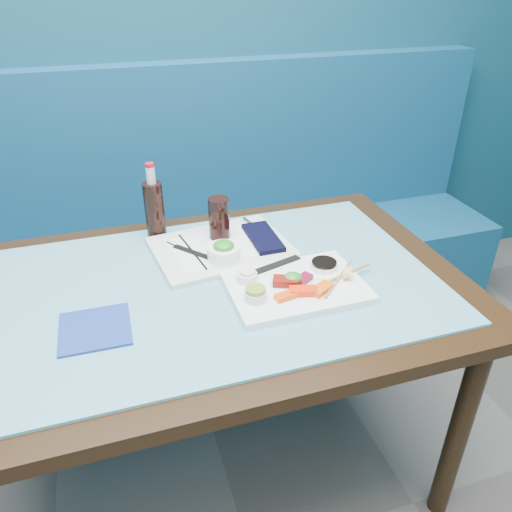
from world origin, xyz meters
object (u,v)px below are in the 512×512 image
object	(u,v)px
cola_glass	(219,218)
cola_bottle_body	(155,209)
booth_bench	(173,256)
sashimi_plate	(296,287)
seaweed_bowl	(224,253)
dining_table	(215,310)
serving_tray	(221,248)
blue_napkin	(95,329)

from	to	relation	value
cola_glass	cola_bottle_body	xyz separation A→B (m)	(-0.18, 0.11, 0.01)
booth_bench	sashimi_plate	world-z (taller)	booth_bench
seaweed_bowl	cola_glass	bearing A→B (deg)	81.25
booth_bench	dining_table	xyz separation A→B (m)	(0.00, -0.84, 0.29)
serving_tray	blue_napkin	world-z (taller)	serving_tray
dining_table	sashimi_plate	world-z (taller)	sashimi_plate
cola_bottle_body	booth_bench	bearing A→B (deg)	78.20
cola_bottle_body	dining_table	bearing A→B (deg)	-72.88
seaweed_bowl	blue_napkin	world-z (taller)	seaweed_bowl
cola_glass	blue_napkin	distance (m)	0.52
dining_table	blue_napkin	distance (m)	0.35
booth_bench	dining_table	size ratio (longest dim) A/B	2.14
booth_bench	seaweed_bowl	size ratio (longest dim) A/B	30.83
dining_table	cola_glass	bearing A→B (deg)	71.22
cola_bottle_body	sashimi_plate	bearing A→B (deg)	-54.53
dining_table	blue_napkin	bearing A→B (deg)	-161.13
sashimi_plate	cola_glass	xyz separation A→B (m)	(-0.13, 0.32, 0.07)
serving_tray	seaweed_bowl	world-z (taller)	seaweed_bowl
dining_table	serving_tray	xyz separation A→B (m)	(0.07, 0.17, 0.10)
sashimi_plate	cola_glass	world-z (taller)	cola_glass
booth_bench	dining_table	distance (m)	0.89
sashimi_plate	serving_tray	size ratio (longest dim) A/B	0.90
cola_glass	blue_napkin	size ratio (longest dim) A/B	0.80
sashimi_plate	serving_tray	distance (m)	0.30
booth_bench	serving_tray	xyz separation A→B (m)	(0.07, -0.67, 0.39)
seaweed_bowl	blue_napkin	size ratio (longest dim) A/B	0.58
cola_bottle_body	blue_napkin	world-z (taller)	cola_bottle_body
sashimi_plate	dining_table	bearing A→B (deg)	154.38
seaweed_bowl	blue_napkin	bearing A→B (deg)	-151.23
sashimi_plate	cola_bottle_body	world-z (taller)	cola_bottle_body
sashimi_plate	booth_bench	bearing A→B (deg)	101.77
dining_table	sashimi_plate	xyz separation A→B (m)	(0.21, -0.10, 0.10)
serving_tray	booth_bench	bearing A→B (deg)	88.82
cola_bottle_body	serving_tray	bearing A→B (deg)	-44.17
sashimi_plate	cola_glass	distance (m)	0.36
cola_glass	seaweed_bowl	bearing A→B (deg)	-98.75
seaweed_bowl	blue_napkin	xyz separation A→B (m)	(-0.37, -0.21, -0.03)
serving_tray	cola_glass	xyz separation A→B (m)	(0.01, 0.05, 0.07)
booth_bench	seaweed_bowl	bearing A→B (deg)	-85.58
seaweed_bowl	cola_glass	distance (m)	0.14
sashimi_plate	cola_glass	bearing A→B (deg)	111.02
seaweed_bowl	cola_glass	size ratio (longest dim) A/B	0.73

